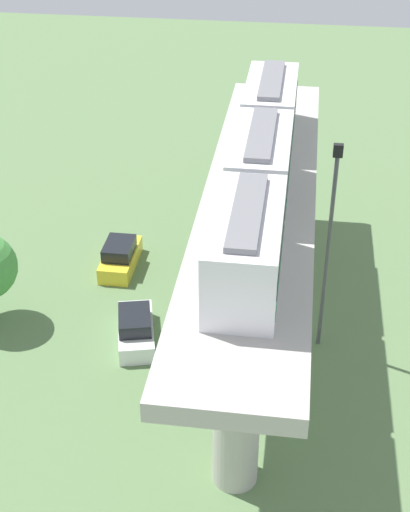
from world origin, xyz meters
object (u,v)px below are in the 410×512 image
at_px(train, 260,167).
at_px(parked_car_white, 136,329).
at_px(parked_car_yellow, 120,257).
at_px(signal_post, 329,242).

distance_m(train, parked_car_white, 11.24).
relative_size(train, parked_car_white, 4.55).
bearing_deg(parked_car_yellow, signal_post, 154.81).
bearing_deg(parked_car_white, train, 171.47).
bearing_deg(train, parked_car_white, 5.23).
distance_m(train, parked_car_yellow, 14.09).
distance_m(parked_car_white, signal_post, 10.96).
xyz_separation_m(train, parked_car_yellow, (8.47, -6.10, -9.45)).
distance_m(parked_car_white, parked_car_yellow, 7.08).
xyz_separation_m(parked_car_white, parked_car_yellow, (2.41, -6.66, 0.00)).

